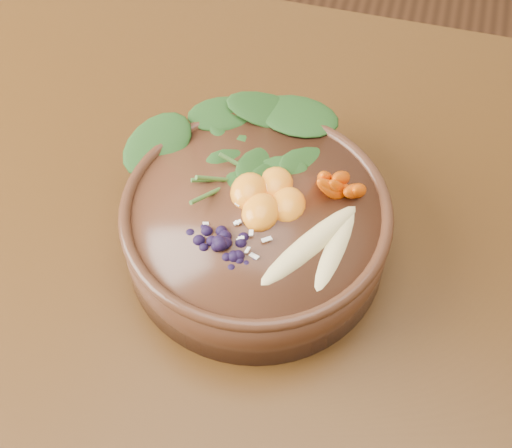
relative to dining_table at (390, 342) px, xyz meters
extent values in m
cylinder|color=#331C0C|center=(-0.72, 0.37, -0.30)|extent=(0.07, 0.07, 0.71)
cube|color=#472A11|center=(0.00, 0.00, 0.07)|extent=(1.60, 0.90, 0.04)
cylinder|color=#472616|center=(-0.16, 0.02, 0.13)|extent=(0.36, 0.36, 0.07)
ellipsoid|color=#E0CC84|center=(-0.08, 0.00, 0.18)|extent=(0.05, 0.14, 0.02)
ellipsoid|color=#E0CC84|center=(-0.10, -0.01, 0.18)|extent=(0.09, 0.13, 0.02)
camera|label=1|loc=(-0.05, -0.39, 0.73)|focal=50.00mm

